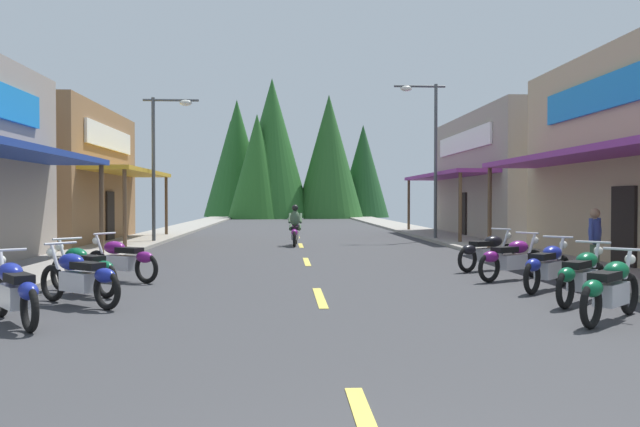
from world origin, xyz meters
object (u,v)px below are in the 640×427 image
Objects in this scene: motorcycle_parked_right_0 at (611,288)px; motorcycle_parked_right_1 at (582,275)px; motorcycle_parked_right_3 at (511,258)px; motorcycle_parked_left_1 at (80,276)px; motorcycle_parked_right_2 at (547,265)px; streetlamp_left at (162,148)px; streetlamp_right at (428,140)px; motorcycle_parked_right_4 at (487,251)px; pedestrian_browsing at (595,239)px; motorcycle_parked_left_2 at (83,268)px; motorcycle_parked_left_3 at (122,259)px; rider_cruising_lead at (295,229)px; motorcycle_parked_left_0 at (15,290)px.

motorcycle_parked_right_0 is 1.03× the size of motorcycle_parked_right_1.
motorcycle_parked_left_1 is at bearing 168.10° from motorcycle_parked_right_3.
motorcycle_parked_right_0 is 3.18m from motorcycle_parked_right_2.
streetlamp_left is at bearing 76.18° from motorcycle_parked_right_0.
motorcycle_parked_left_1 is (-8.42, 0.24, 0.00)m from motorcycle_parked_right_1.
streetlamp_right is 17.16m from motorcycle_parked_right_1.
motorcycle_parked_right_2 is (0.39, 3.16, 0.00)m from motorcycle_parked_right_0.
motorcycle_parked_right_2 and motorcycle_parked_right_4 have the same top height.
motorcycle_parked_right_2 is at bearing 43.03° from motorcycle_parked_right_1.
pedestrian_browsing is at bearing -4.05° from motorcycle_parked_right_2.
streetlamp_right is 14.09m from pedestrian_browsing.
motorcycle_parked_right_1 is 8.89m from motorcycle_parked_left_2.
motorcycle_parked_right_2 is 8.80m from motorcycle_parked_left_3.
streetlamp_right is at bearing 42.41° from motorcycle_parked_right_0.
rider_cruising_lead reaches higher than motorcycle_parked_left_3.
rider_cruising_lead is at bearing 81.56° from motorcycle_parked_right_3.
motorcycle_parked_right_2 is 8.81m from motorcycle_parked_left_2.
motorcycle_parked_right_3 is at bearing 46.31° from motorcycle_parked_right_1.
rider_cruising_lead is (4.14, 12.42, 0.17)m from motorcycle_parked_left_2.
motorcycle_parked_right_1 and motorcycle_parked_right_4 have the same top height.
rider_cruising_lead is (5.26, -1.51, -3.19)m from streetlamp_left.
motorcycle_parked_right_2 is at bearing -94.05° from streetlamp_right.
motorcycle_parked_left_2 is 1.97m from motorcycle_parked_left_3.
rider_cruising_lead is at bearing -67.46° from motorcycle_parked_left_2.
motorcycle_parked_right_1 and motorcycle_parked_left_0 have the same top height.
motorcycle_parked_right_4 is (0.07, 1.90, 0.00)m from motorcycle_parked_right_3.
motorcycle_parked_right_3 is 9.85m from motorcycle_parked_left_0.
motorcycle_parked_left_1 is (0.40, 1.59, 0.00)m from motorcycle_parked_left_0.
streetlamp_right is at bearing 6.34° from streetlamp_left.
motorcycle_parked_right_0 and motorcycle_parked_left_2 have the same top height.
motorcycle_parked_left_2 is at bearing -37.37° from motorcycle_parked_left_0.
motorcycle_parked_right_1 is at bearing -93.86° from streetlamp_right.
motorcycle_parked_right_3 is 1.08× the size of motorcycle_parked_left_1.
pedestrian_browsing is at bearing -149.30° from motorcycle_parked_left_3.
rider_cruising_lead is at bearing -51.44° from motorcycle_parked_left_0.
pedestrian_browsing is (6.34, -10.92, 0.25)m from rider_cruising_lead.
streetlamp_right is at bearing 53.62° from motorcycle_parked_right_3.
pedestrian_browsing reaches higher than motorcycle_parked_right_1.
rider_cruising_lead is at bearing 62.35° from motorcycle_parked_right_0.
motorcycle_parked_right_0 is 0.88× the size of motorcycle_parked_right_4.
rider_cruising_lead is 12.63m from pedestrian_browsing.
motorcycle_parked_right_0 is 5.09m from pedestrian_browsing.
motorcycle_parked_right_3 is 8.46m from motorcycle_parked_left_3.
motorcycle_parked_right_2 and motorcycle_parked_left_0 have the same top height.
motorcycle_parked_right_1 and motorcycle_parked_left_2 have the same top height.
motorcycle_parked_right_3 is 1.90m from motorcycle_parked_right_4.
motorcycle_parked_right_3 is (-1.20, -13.50, -3.84)m from streetlamp_right.
pedestrian_browsing reaches higher than motorcycle_parked_left_2.
motorcycle_parked_right_2 is 13.25m from rider_cruising_lead.
motorcycle_parked_left_2 is at bearing -85.40° from streetlamp_left.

